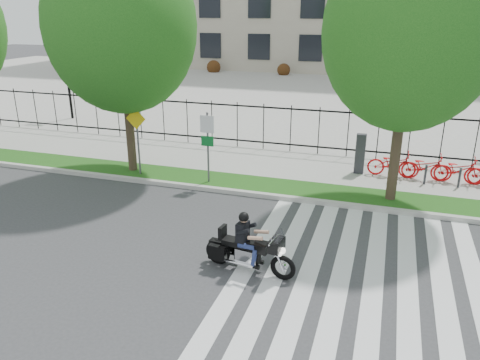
% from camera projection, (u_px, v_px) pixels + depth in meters
% --- Properties ---
extents(ground, '(120.00, 120.00, 0.00)m').
position_uv_depth(ground, '(172.00, 247.00, 12.44)').
color(ground, '#363639').
rests_on(ground, ground).
extents(curb, '(60.00, 0.20, 0.15)m').
position_uv_depth(curb, '(224.00, 191.00, 16.07)').
color(curb, '#B1B0A7').
rests_on(curb, ground).
extents(grass_verge, '(60.00, 1.50, 0.15)m').
position_uv_depth(grass_verge, '(232.00, 182.00, 16.83)').
color(grass_verge, '#184812').
rests_on(grass_verge, ground).
extents(sidewalk, '(60.00, 3.50, 0.15)m').
position_uv_depth(sidewalk, '(252.00, 162.00, 19.07)').
color(sidewalk, '#98978E').
rests_on(sidewalk, ground).
extents(plaza, '(80.00, 34.00, 0.10)m').
position_uv_depth(plaza, '(319.00, 93.00, 34.75)').
color(plaza, '#98978E').
rests_on(plaza, ground).
extents(crosswalk_stripes, '(5.70, 8.00, 0.01)m').
position_uv_depth(crosswalk_stripes, '(357.00, 277.00, 11.04)').
color(crosswalk_stripes, silver).
rests_on(crosswalk_stripes, ground).
extents(iron_fence, '(30.00, 0.06, 2.00)m').
position_uv_depth(iron_fence, '(263.00, 127.00, 20.26)').
color(iron_fence, black).
rests_on(iron_fence, sidewalk).
extents(lamp_post_left, '(1.06, 0.70, 4.25)m').
position_uv_depth(lamp_post_left, '(66.00, 62.00, 25.52)').
color(lamp_post_left, black).
rests_on(lamp_post_left, ground).
extents(street_tree_1, '(5.29, 5.29, 8.30)m').
position_uv_depth(street_tree_1, '(121.00, 26.00, 16.16)').
color(street_tree_1, '#3E2E22').
rests_on(street_tree_1, grass_verge).
extents(street_tree_2, '(5.07, 5.07, 8.11)m').
position_uv_depth(street_tree_2, '(410.00, 32.00, 13.44)').
color(street_tree_2, '#3E2E22').
rests_on(street_tree_2, grass_verge).
extents(sign_pole_regulatory, '(0.50, 0.09, 2.50)m').
position_uv_depth(sign_pole_regulatory, '(208.00, 139.00, 16.15)').
color(sign_pole_regulatory, '#59595B').
rests_on(sign_pole_regulatory, grass_verge).
extents(sign_pole_warning, '(0.78, 0.09, 2.49)m').
position_uv_depth(sign_pole_warning, '(137.00, 132.00, 16.94)').
color(sign_pole_warning, '#59595B').
rests_on(sign_pole_warning, grass_verge).
extents(motorcycle_rider, '(2.35, 0.84, 1.82)m').
position_uv_depth(motorcycle_rider, '(249.00, 248.00, 11.11)').
color(motorcycle_rider, black).
rests_on(motorcycle_rider, ground).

